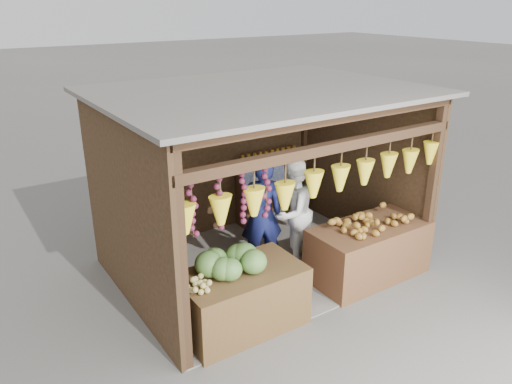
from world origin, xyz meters
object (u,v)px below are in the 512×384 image
Objects in this scene: woman_standing at (292,212)px; vendor_seated at (156,244)px; counter_left at (241,299)px; counter_right at (368,251)px; man_standing at (261,215)px.

vendor_seated is at bearing -28.63° from woman_standing.
counter_left is 2.16m from counter_right.
woman_standing reaches higher than counter_left.
counter_left is at bearing -179.63° from counter_right.
counter_right reaches higher than counter_left.
woman_standing is at bearing -176.01° from man_standing.
counter_left is at bearing 64.67° from man_standing.
man_standing is (1.01, 1.07, 0.48)m from counter_left.
man_standing reaches higher than woman_standing.
man_standing is at bearing -38.32° from woman_standing.
counter_right is at bearing 101.69° from woman_standing.
vendor_seated is (-2.76, 1.10, 0.42)m from counter_right.
man_standing is 1.61m from vendor_seated.
counter_right is 1.05× the size of woman_standing.
counter_left is 0.91× the size of woman_standing.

